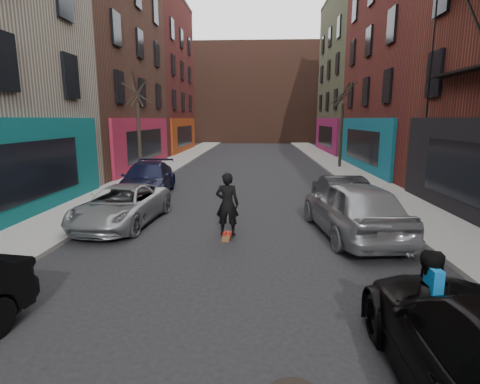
# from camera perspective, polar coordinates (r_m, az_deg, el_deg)

# --- Properties ---
(sidewalk_left) EXTENTS (2.50, 84.00, 0.13)m
(sidewalk_left) POSITION_cam_1_polar(r_m,az_deg,el_deg) (33.53, -8.74, 5.17)
(sidewalk_left) COLOR gray
(sidewalk_left) RESTS_ON ground
(sidewalk_right) EXTENTS (2.50, 84.00, 0.13)m
(sidewalk_right) POSITION_cam_1_polar(r_m,az_deg,el_deg) (33.37, 12.88, 5.00)
(sidewalk_right) COLOR gray
(sidewalk_right) RESTS_ON ground
(building_far) EXTENTS (40.00, 10.00, 14.00)m
(building_far) POSITION_cam_1_polar(r_m,az_deg,el_deg) (58.79, 2.46, 14.55)
(building_far) COLOR #47281E
(building_far) RESTS_ON ground
(tree_left_far) EXTENTS (2.00, 2.00, 6.50)m
(tree_left_far) POSITION_cam_1_polar(r_m,az_deg,el_deg) (21.72, -15.23, 10.52)
(tree_left_far) COLOR black
(tree_left_far) RESTS_ON sidewalk_left
(tree_right_far) EXTENTS (2.00, 2.00, 6.80)m
(tree_right_far) POSITION_cam_1_polar(r_m,az_deg,el_deg) (27.30, 15.29, 10.88)
(tree_right_far) COLOR black
(tree_right_far) RESTS_ON sidewalk_right
(parked_left_far) EXTENTS (2.48, 4.75, 1.28)m
(parked_left_far) POSITION_cam_1_polar(r_m,az_deg,el_deg) (12.98, -17.54, -1.96)
(parked_left_far) COLOR gray
(parked_left_far) RESTS_ON ground
(parked_left_end) EXTENTS (2.56, 5.30, 1.49)m
(parked_left_end) POSITION_cam_1_polar(r_m,az_deg,el_deg) (17.53, -13.92, 1.87)
(parked_left_end) COLOR black
(parked_left_end) RESTS_ON ground
(parked_right_far) EXTENTS (2.61, 5.22, 1.71)m
(parked_right_far) POSITION_cam_1_polar(r_m,az_deg,el_deg) (11.63, 16.85, -2.31)
(parked_right_far) COLOR gray
(parked_right_far) RESTS_ON ground
(parked_right_end) EXTENTS (1.61, 4.23, 1.38)m
(parked_right_end) POSITION_cam_1_polar(r_m,az_deg,el_deg) (14.67, 15.02, -0.15)
(parked_right_end) COLOR black
(parked_right_end) RESTS_ON ground
(skateboard) EXTENTS (0.28, 0.81, 0.10)m
(skateboard) POSITION_cam_1_polar(r_m,az_deg,el_deg) (11.11, -1.92, -6.75)
(skateboard) COLOR brown
(skateboard) RESTS_ON ground
(skateboarder) EXTENTS (0.71, 0.49, 1.86)m
(skateboarder) POSITION_cam_1_polar(r_m,az_deg,el_deg) (10.85, -1.95, -1.83)
(skateboarder) COLOR black
(skateboarder) RESTS_ON skateboard
(pedestrian) EXTENTS (0.85, 0.67, 1.72)m
(pedestrian) POSITION_cam_1_polar(r_m,az_deg,el_deg) (6.04, 26.25, -15.52)
(pedestrian) COLOR black
(pedestrian) RESTS_ON ground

